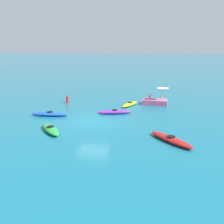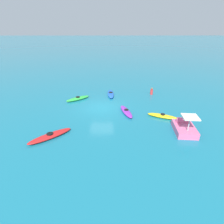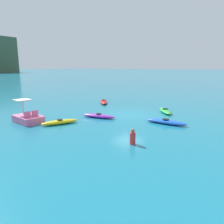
{
  "view_description": "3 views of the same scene",
  "coord_description": "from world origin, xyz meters",
  "px_view_note": "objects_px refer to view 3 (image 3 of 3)",
  "views": [
    {
      "loc": [
        17.55,
        4.22,
        5.37
      ],
      "look_at": [
        -1.94,
        1.23,
        0.28
      ],
      "focal_mm": 38.97,
      "sensor_mm": 36.0,
      "label": 1
    },
    {
      "loc": [
        -0.96,
        16.74,
        7.25
      ],
      "look_at": [
        -1.09,
        2.49,
        0.62
      ],
      "focal_mm": 28.13,
      "sensor_mm": 36.0,
      "label": 2
    },
    {
      "loc": [
        -15.72,
        -9.74,
        4.2
      ],
      "look_at": [
        -0.96,
        1.13,
        0.26
      ],
      "focal_mm": 34.23,
      "sensor_mm": 36.0,
      "label": 3
    }
  ],
  "objects_px": {
    "kayak_blue": "(166,122)",
    "pedal_boat_pink": "(28,118)",
    "kayak_green": "(165,111)",
    "kayak_purple": "(99,116)",
    "person_near_shore": "(133,137)",
    "kayak_yellow": "(60,122)",
    "kayak_red": "(104,102)"
  },
  "relations": [
    {
      "from": "kayak_yellow",
      "to": "kayak_blue",
      "type": "distance_m",
      "value": 7.86
    },
    {
      "from": "kayak_purple",
      "to": "pedal_boat_pink",
      "type": "xyz_separation_m",
      "value": [
        -4.27,
        3.51,
        0.17
      ]
    },
    {
      "from": "kayak_purple",
      "to": "kayak_yellow",
      "type": "height_order",
      "value": "same"
    },
    {
      "from": "kayak_green",
      "to": "pedal_boat_pink",
      "type": "bearing_deg",
      "value": 143.19
    },
    {
      "from": "kayak_green",
      "to": "pedal_boat_pink",
      "type": "distance_m",
      "value": 11.91
    },
    {
      "from": "kayak_purple",
      "to": "kayak_yellow",
      "type": "xyz_separation_m",
      "value": [
        -3.24,
        1.04,
        0.0
      ]
    },
    {
      "from": "pedal_boat_pink",
      "to": "person_near_shore",
      "type": "xyz_separation_m",
      "value": [
        0.66,
        -8.94,
        0.05
      ]
    },
    {
      "from": "kayak_red",
      "to": "kayak_purple",
      "type": "relative_size",
      "value": 1.01
    },
    {
      "from": "kayak_yellow",
      "to": "kayak_green",
      "type": "bearing_deg",
      "value": -28.72
    },
    {
      "from": "kayak_green",
      "to": "pedal_boat_pink",
      "type": "height_order",
      "value": "pedal_boat_pink"
    },
    {
      "from": "kayak_red",
      "to": "kayak_yellow",
      "type": "height_order",
      "value": "same"
    },
    {
      "from": "kayak_green",
      "to": "kayak_purple",
      "type": "xyz_separation_m",
      "value": [
        -5.27,
        3.62,
        -0.0
      ]
    },
    {
      "from": "kayak_green",
      "to": "kayak_yellow",
      "type": "bearing_deg",
      "value": 151.28
    },
    {
      "from": "pedal_boat_pink",
      "to": "kayak_yellow",
      "type": "bearing_deg",
      "value": -67.46
    },
    {
      "from": "kayak_red",
      "to": "kayak_purple",
      "type": "bearing_deg",
      "value": -144.63
    },
    {
      "from": "kayak_red",
      "to": "kayak_purple",
      "type": "height_order",
      "value": "same"
    },
    {
      "from": "kayak_blue",
      "to": "person_near_shore",
      "type": "relative_size",
      "value": 3.6
    },
    {
      "from": "kayak_red",
      "to": "pedal_boat_pink",
      "type": "distance_m",
      "value": 10.3
    },
    {
      "from": "kayak_green",
      "to": "person_near_shore",
      "type": "distance_m",
      "value": 9.06
    },
    {
      "from": "kayak_blue",
      "to": "pedal_boat_pink",
      "type": "height_order",
      "value": "pedal_boat_pink"
    },
    {
      "from": "kayak_purple",
      "to": "kayak_blue",
      "type": "distance_m",
      "value": 5.45
    },
    {
      "from": "kayak_green",
      "to": "kayak_blue",
      "type": "xyz_separation_m",
      "value": [
        -3.77,
        -1.61,
        -0.0
      ]
    },
    {
      "from": "kayak_green",
      "to": "kayak_blue",
      "type": "height_order",
      "value": "same"
    },
    {
      "from": "kayak_red",
      "to": "pedal_boat_pink",
      "type": "relative_size",
      "value": 1.18
    },
    {
      "from": "kayak_blue",
      "to": "pedal_boat_pink",
      "type": "relative_size",
      "value": 1.24
    },
    {
      "from": "kayak_blue",
      "to": "person_near_shore",
      "type": "distance_m",
      "value": 5.11
    },
    {
      "from": "kayak_green",
      "to": "kayak_yellow",
      "type": "xyz_separation_m",
      "value": [
        -8.51,
        4.66,
        -0.0
      ]
    },
    {
      "from": "kayak_red",
      "to": "kayak_green",
      "type": "relative_size",
      "value": 1.1
    },
    {
      "from": "kayak_yellow",
      "to": "person_near_shore",
      "type": "xyz_separation_m",
      "value": [
        -0.36,
        -6.47,
        0.22
      ]
    },
    {
      "from": "kayak_green",
      "to": "kayak_blue",
      "type": "distance_m",
      "value": 4.1
    },
    {
      "from": "kayak_red",
      "to": "kayak_blue",
      "type": "height_order",
      "value": "same"
    },
    {
      "from": "kayak_purple",
      "to": "person_near_shore",
      "type": "height_order",
      "value": "person_near_shore"
    }
  ]
}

